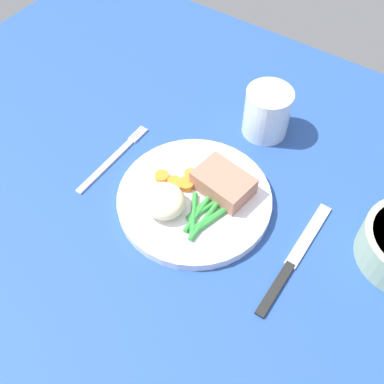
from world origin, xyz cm
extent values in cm
cube|color=#234793|center=(0.00, 0.00, 1.00)|extent=(120.00, 90.00, 2.00)
cylinder|color=white|center=(-0.31, -0.18, 2.80)|extent=(23.10, 23.10, 1.60)
cube|color=#A86B56|center=(2.81, 3.46, 5.17)|extent=(9.13, 7.00, 3.13)
ellipsoid|color=beige|center=(-2.39, -4.34, 5.52)|extent=(6.35, 6.12, 3.84)
cylinder|color=orange|center=(-2.08, 0.76, 4.14)|extent=(2.37, 2.37, 1.08)
cylinder|color=orange|center=(-3.65, -0.09, 4.14)|extent=(2.16, 2.16, 1.07)
cylinder|color=orange|center=(-3.14, 0.01, 4.13)|extent=(2.17, 2.17, 1.06)
cylinder|color=orange|center=(-2.10, 1.95, 4.12)|extent=(1.85, 1.85, 1.04)
cylinder|color=orange|center=(-6.00, 0.29, 4.04)|extent=(2.18, 2.18, 0.88)
cylinder|color=orange|center=(-2.52, 2.70, 4.10)|extent=(1.96, 1.96, 1.00)
cylinder|color=#2D8C38|center=(4.41, -2.69, 3.98)|extent=(2.45, 6.24, 0.77)
cylinder|color=#2D8C38|center=(3.75, -2.99, 4.02)|extent=(1.01, 7.60, 0.84)
cylinder|color=#2D8C38|center=(1.88, -2.98, 4.01)|extent=(4.42, 6.71, 0.83)
cylinder|color=#2D8C38|center=(2.69, -1.23, 3.92)|extent=(2.24, 6.12, 0.65)
cylinder|color=#2D8C38|center=(2.26, -2.37, 3.98)|extent=(1.21, 7.36, 0.77)
cylinder|color=#2D8C38|center=(1.98, -0.60, 3.95)|extent=(1.63, 6.90, 0.70)
cylinder|color=#2D8C38|center=(4.45, -1.65, 4.02)|extent=(3.62, 8.08, 0.83)
cube|color=silver|center=(-15.68, -2.18, 2.20)|extent=(1.00, 13.00, 0.40)
cube|color=silver|center=(-16.28, 6.12, 2.20)|extent=(0.24, 3.60, 0.40)
cube|color=silver|center=(-15.88, 6.12, 2.20)|extent=(0.24, 3.60, 0.40)
cube|color=silver|center=(-15.48, 6.12, 2.20)|extent=(0.24, 3.60, 0.40)
cube|color=silver|center=(-15.08, 6.12, 2.20)|extent=(0.24, 3.60, 0.40)
cube|color=black|center=(16.85, -5.68, 2.20)|extent=(1.30, 9.00, 0.64)
cube|color=silver|center=(16.85, 4.32, 2.20)|extent=(1.70, 12.00, 0.40)
cylinder|color=silver|center=(1.33, 19.20, 6.18)|extent=(7.62, 7.62, 8.36)
cylinder|color=silver|center=(1.33, 19.20, 3.48)|extent=(7.01, 7.01, 2.97)
camera|label=1|loc=(22.26, -33.22, 58.75)|focal=42.93mm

